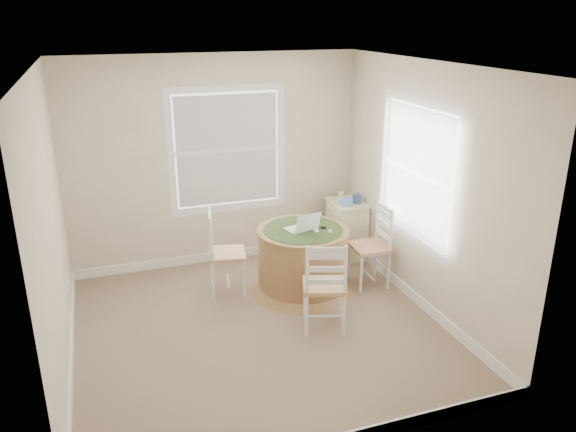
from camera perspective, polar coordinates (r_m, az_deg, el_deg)
name	(u,v)px	position (r m, az deg, el deg)	size (l,w,h in m)	color
room	(268,201)	(5.47, -2.01, 1.54)	(3.64, 3.64, 2.64)	#8E735A
round_table	(303,257)	(6.41, 1.50, -4.18)	(1.22, 1.22, 0.75)	olive
chair_left	(227,253)	(6.37, -6.21, -3.79)	(0.42, 0.40, 0.95)	white
chair_near	(324,285)	(5.63, 3.72, -7.02)	(0.42, 0.40, 0.95)	white
chair_right	(369,247)	(6.58, 8.27, -3.09)	(0.42, 0.40, 0.95)	white
laptop	(303,227)	(6.27, 1.49, -1.14)	(0.39, 0.36, 0.23)	white
mouse	(316,231)	(6.23, 2.89, -1.51)	(0.06, 0.09, 0.03)	white
phone	(330,231)	(6.24, 4.30, -1.57)	(0.04, 0.09, 0.02)	#B7BABF
keys	(323,228)	(6.32, 3.62, -1.23)	(0.06, 0.05, 0.03)	black
corner_chest	(346,229)	(7.34, 5.93, -1.33)	(0.44, 0.58, 0.75)	#F4E9B7
tissue_box	(346,202)	(7.06, 5.93, 1.43)	(0.12, 0.12, 0.10)	#6299E1
box_yellow	(350,199)	(7.24, 6.29, 1.73)	(0.15, 0.10, 0.06)	gold
box_blue	(357,199)	(7.17, 6.99, 1.76)	(0.08, 0.08, 0.12)	#314595
cup_cream	(341,195)	(7.33, 5.46, 2.10)	(0.07, 0.07, 0.09)	beige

